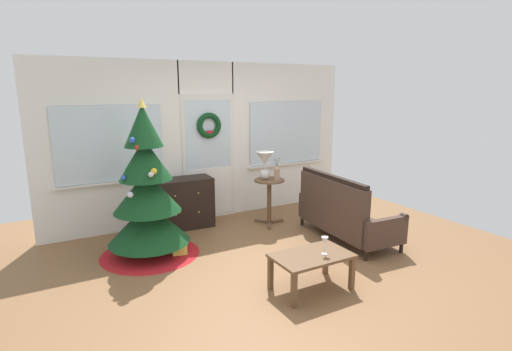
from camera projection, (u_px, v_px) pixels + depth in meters
name	position (u px, v px, depth m)	size (l,w,h in m)	color
ground_plane	(274.00, 262.00, 5.05)	(6.76, 6.76, 0.00)	brown
back_wall_with_door	(207.00, 141.00, 6.55)	(5.20, 0.19, 2.55)	white
christmas_tree	(147.00, 200.00, 5.12)	(1.28, 1.28, 2.02)	#4C331E
dresser_cabinet	(183.00, 203.00, 6.22)	(0.92, 0.48, 0.78)	black
settee_sofa	(342.00, 214.00, 5.73)	(0.81, 1.66, 0.96)	black
side_table	(269.00, 193.00, 6.34)	(0.50, 0.48, 0.73)	brown
table_lamp	(265.00, 162.00, 6.24)	(0.28, 0.28, 0.44)	silver
flower_vase	(277.00, 172.00, 6.27)	(0.11, 0.10, 0.35)	tan
coffee_table	(312.00, 260.00, 4.29)	(0.84, 0.52, 0.40)	brown
wine_glass	(325.00, 242.00, 4.26)	(0.08, 0.08, 0.20)	silver
gift_box	(178.00, 249.00, 5.21)	(0.19, 0.17, 0.19)	#D8C64C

